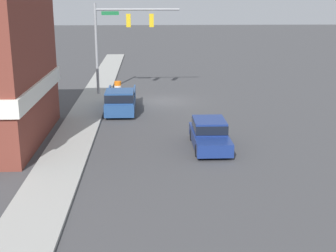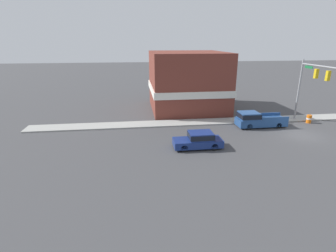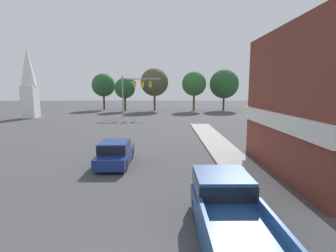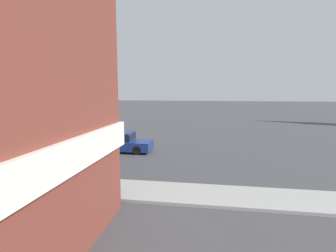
% 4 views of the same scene
% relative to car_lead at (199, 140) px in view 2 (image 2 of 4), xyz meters
% --- Properties ---
extents(ground_plane, '(200.00, 200.00, 0.00)m').
position_rel_car_lead_xyz_m(ground_plane, '(1.97, -11.68, -0.80)').
color(ground_plane, '#424244').
extents(sidewalk_curb, '(2.40, 60.00, 0.14)m').
position_rel_car_lead_xyz_m(sidewalk_curb, '(7.67, -11.68, -0.73)').
color(sidewalk_curb, '#9E9E99').
rests_on(sidewalk_curb, ground).
extents(near_signal_assembly, '(6.88, 0.49, 7.48)m').
position_rel_car_lead_xyz_m(near_signal_assembly, '(5.42, -14.38, 4.59)').
color(near_signal_assembly, gray).
rests_on(near_signal_assembly, ground).
extents(car_lead, '(1.86, 4.56, 1.53)m').
position_rel_car_lead_xyz_m(car_lead, '(0.00, 0.00, 0.00)').
color(car_lead, black).
rests_on(car_lead, ground).
extents(pickup_truck_parked, '(2.01, 5.68, 1.79)m').
position_rel_car_lead_xyz_m(pickup_truck_parked, '(5.26, -8.21, 0.09)').
color(pickup_truck_parked, black).
rests_on(pickup_truck_parked, ground).
extents(construction_barrel, '(0.60, 0.60, 1.00)m').
position_rel_car_lead_xyz_m(construction_barrel, '(5.87, -15.25, -0.29)').
color(construction_barrel, orange).
rests_on(construction_barrel, ground).
extents(corner_brick_building, '(11.35, 10.60, 8.12)m').
position_rel_car_lead_xyz_m(corner_brick_building, '(14.89, -1.84, 3.16)').
color(corner_brick_building, brown).
rests_on(corner_brick_building, ground).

